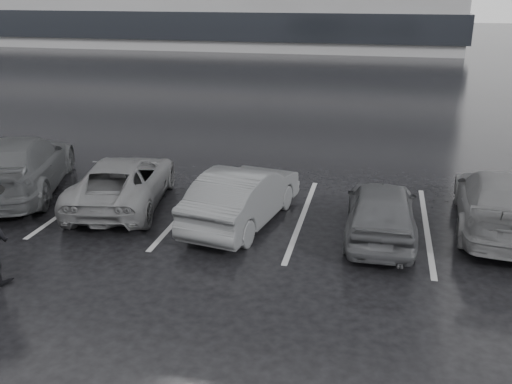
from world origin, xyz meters
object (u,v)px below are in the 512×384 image
at_px(car_west_b, 123,181).
at_px(car_west_c, 18,165).
at_px(car_east, 501,201).
at_px(car_west_a, 243,196).
at_px(car_main, 381,209).

height_order(car_west_b, car_west_c, car_west_c).
bearing_deg(car_east, car_west_c, 5.56).
height_order(car_west_a, car_west_b, car_west_a).
relative_size(car_main, car_east, 0.80).
height_order(car_main, car_west_b, car_main).
relative_size(car_west_a, car_east, 0.87).
bearing_deg(car_main, car_west_b, -6.42).
relative_size(car_west_b, car_west_c, 0.84).
xyz_separation_m(car_west_a, car_east, (5.60, 0.87, 0.00)).
xyz_separation_m(car_main, car_west_c, (-9.18, 0.81, 0.12)).
height_order(car_main, car_west_a, car_west_a).
distance_m(car_west_a, car_west_b, 3.17).
distance_m(car_main, car_west_a, 3.05).
bearing_deg(car_west_a, car_west_c, 3.82).
xyz_separation_m(car_west_a, car_west_c, (-6.13, 0.70, 0.09)).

